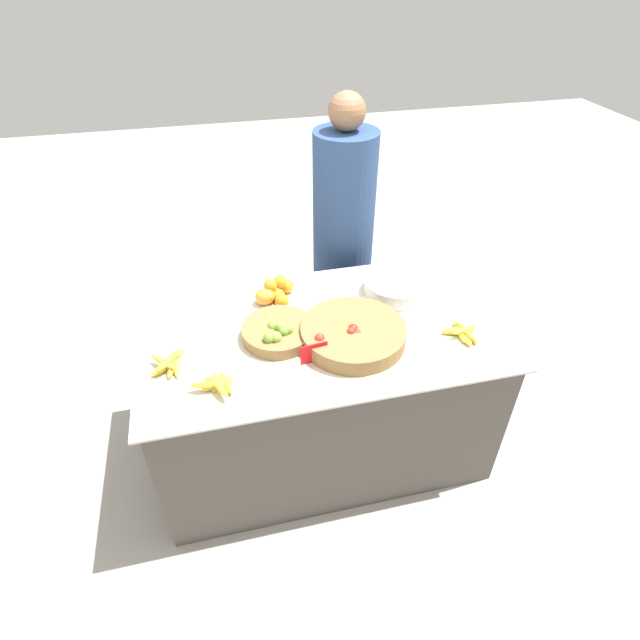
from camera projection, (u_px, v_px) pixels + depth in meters
name	position (u px, v px, depth m)	size (l,w,h in m)	color
ground_plane	(320.00, 437.00, 2.80)	(12.00, 12.00, 0.00)	#A39E93
market_table	(320.00, 388.00, 2.56)	(1.65, 0.97, 0.79)	#4C4742
lime_bowl	(279.00, 332.00, 2.25)	(0.33, 0.33, 0.10)	olive
tomato_basket	(353.00, 334.00, 2.23)	(0.47, 0.47, 0.10)	olive
orange_pile	(274.00, 292.00, 2.48)	(0.21, 0.19, 0.11)	orange
metal_bowl	(396.00, 287.00, 2.52)	(0.32, 0.32, 0.08)	silver
price_sign	(314.00, 353.00, 2.11)	(0.12, 0.02, 0.10)	red
banana_bunch_back_center	(217.00, 384.00, 2.01)	(0.18, 0.18, 0.05)	gold
banana_bunch_front_center	(463.00, 333.00, 2.26)	(0.16, 0.19, 0.05)	gold
banana_bunch_front_left	(170.00, 363.00, 2.10)	(0.16, 0.18, 0.06)	gold
vendor_person	(343.00, 246.00, 3.01)	(0.36, 0.36, 1.62)	navy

